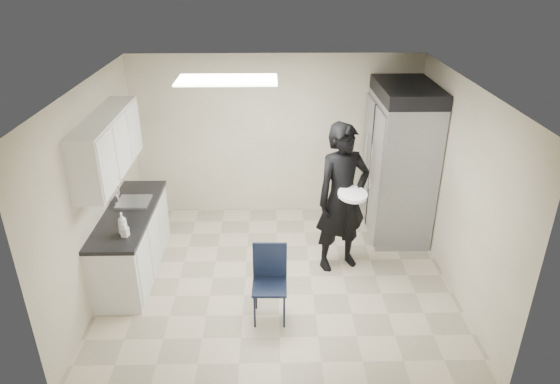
{
  "coord_description": "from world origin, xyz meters",
  "views": [
    {
      "loc": [
        -0.08,
        -5.56,
        3.94
      ],
      "look_at": [
        0.03,
        0.2,
        1.17
      ],
      "focal_mm": 32.0,
      "sensor_mm": 36.0,
      "label": 1
    }
  ],
  "objects_px": {
    "folding_chair": "(270,287)",
    "lower_counter": "(132,243)",
    "man_tuxedo": "(342,198)",
    "commercial_fridge": "(399,167)"
  },
  "relations": [
    {
      "from": "man_tuxedo",
      "to": "folding_chair",
      "type": "bearing_deg",
      "value": -152.29
    },
    {
      "from": "lower_counter",
      "to": "man_tuxedo",
      "type": "distance_m",
      "value": 2.86
    },
    {
      "from": "commercial_fridge",
      "to": "folding_chair",
      "type": "bearing_deg",
      "value": -132.74
    },
    {
      "from": "folding_chair",
      "to": "lower_counter",
      "type": "bearing_deg",
      "value": 152.32
    },
    {
      "from": "commercial_fridge",
      "to": "man_tuxedo",
      "type": "height_order",
      "value": "commercial_fridge"
    },
    {
      "from": "folding_chair",
      "to": "man_tuxedo",
      "type": "xyz_separation_m",
      "value": [
        0.96,
        1.12,
        0.58
      ]
    },
    {
      "from": "folding_chair",
      "to": "commercial_fridge",
      "type": "bearing_deg",
      "value": 48.73
    },
    {
      "from": "lower_counter",
      "to": "commercial_fridge",
      "type": "distance_m",
      "value": 3.98
    },
    {
      "from": "lower_counter",
      "to": "commercial_fridge",
      "type": "relative_size",
      "value": 0.9
    },
    {
      "from": "folding_chair",
      "to": "man_tuxedo",
      "type": "bearing_deg",
      "value": 50.72
    }
  ]
}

